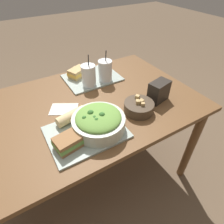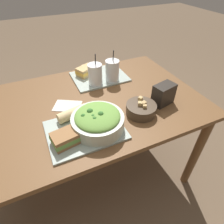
# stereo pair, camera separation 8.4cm
# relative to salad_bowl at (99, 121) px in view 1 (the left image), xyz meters

# --- Properties ---
(ground_plane) EXTENTS (12.00, 12.00, 0.00)m
(ground_plane) POSITION_rel_salad_bowl_xyz_m (0.01, 0.25, -0.84)
(ground_plane) COLOR brown
(dining_table) EXTENTS (1.49, 0.94, 0.77)m
(dining_table) POSITION_rel_salad_bowl_xyz_m (0.01, 0.25, -0.16)
(dining_table) COLOR brown
(dining_table) RESTS_ON ground_plane
(tray_near) EXTENTS (0.40, 0.31, 0.01)m
(tray_near) POSITION_rel_salad_bowl_xyz_m (-0.07, 0.02, -0.06)
(tray_near) COLOR #99A89E
(tray_near) RESTS_ON dining_table
(tray_far) EXTENTS (0.40, 0.31, 0.01)m
(tray_far) POSITION_rel_salad_bowl_xyz_m (0.21, 0.52, -0.06)
(tray_far) COLOR #99A89E
(tray_far) RESTS_ON dining_table
(salad_bowl) EXTENTS (0.28, 0.28, 0.12)m
(salad_bowl) POSITION_rel_salad_bowl_xyz_m (0.00, 0.00, 0.00)
(salad_bowl) COLOR beige
(salad_bowl) RESTS_ON tray_near
(soup_bowl) EXTENTS (0.18, 0.18, 0.08)m
(soup_bowl) POSITION_rel_salad_bowl_xyz_m (0.28, 0.02, -0.03)
(soup_bowl) COLOR #473828
(soup_bowl) RESTS_ON dining_table
(sandwich_near) EXTENTS (0.15, 0.12, 0.06)m
(sandwich_near) POSITION_rel_salad_bowl_xyz_m (-0.18, -0.03, -0.02)
(sandwich_near) COLOR olive
(sandwich_near) RESTS_ON tray_near
(baguette_near) EXTENTS (0.18, 0.09, 0.06)m
(baguette_near) POSITION_rel_salad_bowl_xyz_m (-0.10, 0.14, -0.02)
(baguette_near) COLOR #DBBC84
(baguette_near) RESTS_ON tray_near
(sandwich_far) EXTENTS (0.17, 0.14, 0.06)m
(sandwich_far) POSITION_rel_salad_bowl_xyz_m (0.13, 0.58, -0.02)
(sandwich_far) COLOR tan
(sandwich_far) RESTS_ON tray_far
(baguette_far) EXTENTS (0.13, 0.06, 0.06)m
(baguette_far) POSITION_rel_salad_bowl_xyz_m (0.18, 0.64, -0.02)
(baguette_far) COLOR #DBBC84
(baguette_far) RESTS_ON tray_far
(drink_cup_dark) EXTENTS (0.10, 0.10, 0.23)m
(drink_cup_dark) POSITION_rel_salad_bowl_xyz_m (0.15, 0.43, 0.02)
(drink_cup_dark) COLOR silver
(drink_cup_dark) RESTS_ON tray_far
(drink_cup_red) EXTENTS (0.10, 0.10, 0.23)m
(drink_cup_red) POSITION_rel_salad_bowl_xyz_m (0.28, 0.43, 0.02)
(drink_cup_red) COLOR silver
(drink_cup_red) RESTS_ON tray_far
(chip_bag) EXTENTS (0.15, 0.11, 0.13)m
(chip_bag) POSITION_rel_salad_bowl_xyz_m (0.46, 0.05, 0.00)
(chip_bag) COLOR #28231E
(chip_bag) RESTS_ON dining_table
(napkin_folded) EXTENTS (0.20, 0.18, 0.00)m
(napkin_folded) POSITION_rel_salad_bowl_xyz_m (-0.10, 0.27, -0.06)
(napkin_folded) COLOR silver
(napkin_folded) RESTS_ON dining_table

